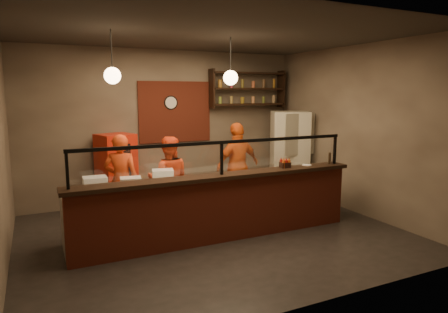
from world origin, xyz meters
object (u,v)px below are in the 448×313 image
pizza_dough (226,176)px  wall_clock (171,103)px  pepper_mill (329,158)px  cook_mid (169,179)px  condiment_caddy (285,165)px  red_cooler (117,172)px  cook_left (121,181)px  cook_right (238,165)px  fridge (289,154)px

pizza_dough → wall_clock: bearing=95.3°
pizza_dough → pepper_mill: 1.90m
cook_mid → pepper_mill: (2.58, -1.24, 0.39)m
condiment_caddy → pepper_mill: size_ratio=0.82×
cook_mid → pizza_dough: 1.09m
red_cooler → pizza_dough: red_cooler is taller
wall_clock → pizza_dough: wall_clock is taller
cook_left → pepper_mill: (3.40, -1.32, 0.35)m
condiment_caddy → cook_left: bearing=152.8°
red_cooler → pepper_mill: size_ratio=7.55×
pizza_dough → pepper_mill: pepper_mill is taller
cook_mid → pizza_dough: cook_mid is taller
cook_right → pizza_dough: cook_right is taller
cook_left → pizza_dough: 1.79m
cook_right → condiment_caddy: (0.13, -1.48, 0.24)m
cook_left → red_cooler: cook_left is taller
fridge → pepper_mill: fridge is taller
cook_mid → fridge: fridge is taller
fridge → condiment_caddy: size_ratio=11.61×
wall_clock → cook_left: size_ratio=0.18×
fridge → red_cooler: size_ratio=1.25×
cook_left → pepper_mill: 3.67m
fridge → red_cooler: 3.79m
fridge → condiment_caddy: fridge is taller
condiment_caddy → cook_mid: bearing=144.1°
cook_left → pizza_dough: bearing=176.1°
fridge → pizza_dough: fridge is taller
cook_mid → fridge: (3.05, 0.66, 0.17)m
cook_left → fridge: bearing=-147.4°
pizza_dough → cook_left: bearing=152.1°
red_cooler → condiment_caddy: size_ratio=9.25×
wall_clock → red_cooler: (-1.25, -0.31, -1.34)m
wall_clock → condiment_caddy: bearing=-67.6°
cook_right → cook_mid: bearing=-1.3°
pepper_mill → condiment_caddy: bearing=177.6°
cook_left → cook_right: (2.36, 0.20, 0.05)m
pepper_mill → cook_right: bearing=124.5°
wall_clock → fridge: size_ratio=0.16×
fridge → pepper_mill: bearing=-79.1°
cook_mid → fridge: bearing=-149.5°
cook_right → pepper_mill: cook_right is taller
red_cooler → condiment_caddy: (2.36, -2.39, 0.35)m
cook_left → wall_clock: bearing=-110.1°
cook_left → condiment_caddy: cook_left is taller
pepper_mill → wall_clock: bearing=126.5°
wall_clock → cook_right: bearing=-51.1°
red_cooler → pepper_mill: (3.28, -2.43, 0.40)m
red_cooler → cook_right: bearing=-40.1°
cook_left → condiment_caddy: bearing=176.8°
red_cooler → pizza_dough: 2.44m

